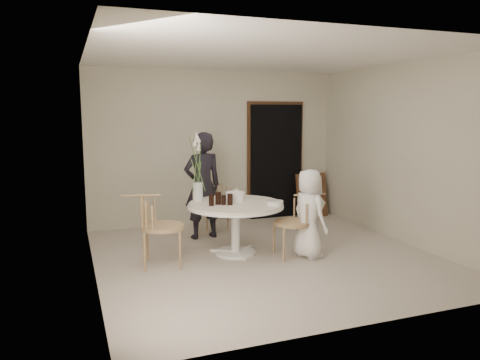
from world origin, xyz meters
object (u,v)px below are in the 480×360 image
object	(u,v)px
chair_far	(219,200)
chair_right	(301,216)
table	(236,211)
girl	(203,186)
birthday_cake	(235,196)
chair_left	(152,219)
boy	(309,214)
flower_vase	(198,176)

from	to	relation	value
chair_far	chair_right	bearing A→B (deg)	-67.62
table	girl	world-z (taller)	girl
chair_right	birthday_cake	bearing A→B (deg)	-118.68
birthday_cake	chair_left	bearing A→B (deg)	-168.87
chair_left	girl	xyz separation A→B (m)	(0.98, 1.08, 0.22)
chair_far	girl	bearing A→B (deg)	-134.59
chair_far	table	bearing A→B (deg)	-95.63
boy	table	bearing A→B (deg)	50.79
birthday_cake	chair_right	bearing A→B (deg)	-34.44
table	boy	size ratio (longest dim) A/B	1.10
table	birthday_cake	bearing A→B (deg)	71.72
girl	birthday_cake	bearing A→B (deg)	98.95
chair_left	boy	world-z (taller)	boy
chair_left	table	bearing A→B (deg)	-71.26
table	flower_vase	distance (m)	0.72
birthday_cake	table	bearing A→B (deg)	-108.28
birthday_cake	flower_vase	size ratio (longest dim) A/B	0.27
girl	boy	xyz separation A→B (m)	(1.08, -1.46, -0.23)
birthday_cake	girl	bearing A→B (deg)	105.75
chair_far	birthday_cake	size ratio (longest dim) A/B	3.00
chair_far	girl	world-z (taller)	girl
girl	chair_right	bearing A→B (deg)	119.53
chair_right	birthday_cake	world-z (taller)	birthday_cake
table	chair_left	size ratio (longest dim) A/B	1.40
chair_far	chair_right	size ratio (longest dim) A/B	0.92
chair_right	flower_vase	distance (m)	1.54
chair_far	boy	bearing A→B (deg)	-66.55
chair_far	flower_vase	world-z (taller)	flower_vase
chair_far	chair_left	world-z (taller)	chair_left
chair_far	girl	distance (m)	0.60
boy	birthday_cake	bearing A→B (deg)	42.81
table	girl	distance (m)	1.03
chair_far	chair_right	xyz separation A→B (m)	(0.63, -1.73, 0.05)
chair_far	flower_vase	size ratio (longest dim) A/B	0.80
chair_right	chair_left	distance (m)	2.01
table	chair_far	distance (m)	1.35
chair_far	girl	size ratio (longest dim) A/B	0.48
chair_left	girl	world-z (taller)	girl
chair_right	flower_vase	size ratio (longest dim) A/B	0.88
chair_left	birthday_cake	distance (m)	1.26
chair_far	flower_vase	distance (m)	1.33
chair_right	boy	distance (m)	0.12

